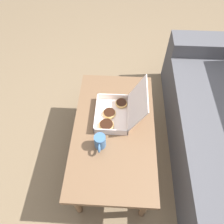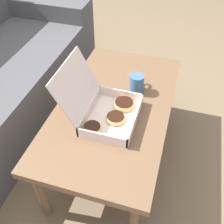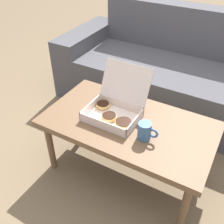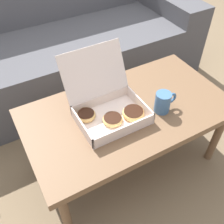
# 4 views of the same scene
# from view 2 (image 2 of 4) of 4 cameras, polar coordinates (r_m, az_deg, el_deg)

# --- Properties ---
(ground_plane) EXTENTS (12.00, 12.00, 0.00)m
(ground_plane) POSITION_cam_2_polar(r_m,az_deg,el_deg) (1.76, -4.27, -8.23)
(ground_plane) COLOR #756047
(coffee_table) EXTENTS (1.06, 0.59, 0.45)m
(coffee_table) POSITION_cam_2_polar(r_m,az_deg,el_deg) (1.42, 0.48, 0.26)
(coffee_table) COLOR brown
(coffee_table) RESTS_ON ground_plane
(pastry_box) EXTENTS (0.33, 0.36, 0.28)m
(pastry_box) POSITION_cam_2_polar(r_m,az_deg,el_deg) (1.29, -1.51, 0.58)
(pastry_box) COLOR silver
(pastry_box) RESTS_ON coffee_table
(coffee_mug) EXTENTS (0.12, 0.08, 0.11)m
(coffee_mug) POSITION_cam_2_polar(r_m,az_deg,el_deg) (1.45, 5.42, 6.23)
(coffee_mug) COLOR #3D6693
(coffee_mug) RESTS_ON coffee_table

